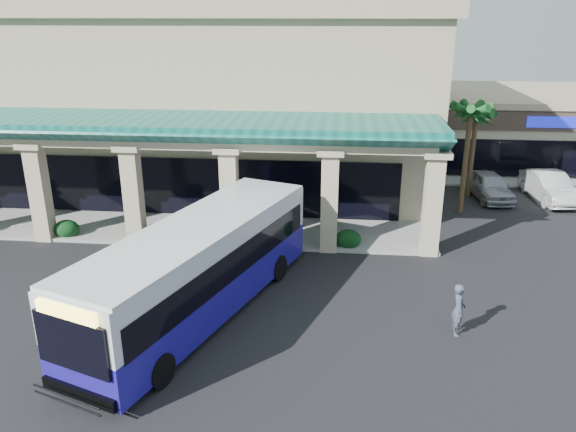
# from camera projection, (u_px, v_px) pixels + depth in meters

# --- Properties ---
(ground) EXTENTS (110.00, 110.00, 0.00)m
(ground) POSITION_uv_depth(u_px,v_px,m) (284.00, 303.00, 21.02)
(ground) COLOR black
(main_building) EXTENTS (30.80, 14.80, 11.35)m
(main_building) POSITION_uv_depth(u_px,v_px,m) (182.00, 91.00, 34.76)
(main_building) COLOR tan
(main_building) RESTS_ON ground
(arcade) EXTENTS (30.00, 6.20, 5.70)m
(arcade) POSITION_uv_depth(u_px,v_px,m) (134.00, 175.00, 27.12)
(arcade) COLOR #0E5950
(arcade) RESTS_ON ground
(strip_mall) EXTENTS (22.50, 12.50, 4.90)m
(strip_mall) POSITION_uv_depth(u_px,v_px,m) (562.00, 126.00, 41.02)
(strip_mall) COLOR beige
(strip_mall) RESTS_ON ground
(palm_0) EXTENTS (2.40, 2.40, 6.60)m
(palm_0) POSITION_uv_depth(u_px,v_px,m) (466.00, 153.00, 29.42)
(palm_0) COLOR #124418
(palm_0) RESTS_ON ground
(palm_1) EXTENTS (2.40, 2.40, 5.80)m
(palm_1) POSITION_uv_depth(u_px,v_px,m) (473.00, 148.00, 32.27)
(palm_1) COLOR #124418
(palm_1) RESTS_ON ground
(broadleaf_tree) EXTENTS (2.60, 2.60, 4.81)m
(broadleaf_tree) POSITION_uv_depth(u_px,v_px,m) (425.00, 138.00, 37.30)
(broadleaf_tree) COLOR black
(broadleaf_tree) RESTS_ON ground
(transit_bus) EXTENTS (6.91, 12.57, 3.44)m
(transit_bus) POSITION_uv_depth(u_px,v_px,m) (200.00, 270.00, 19.76)
(transit_bus) COLOR #1E158C
(transit_bus) RESTS_ON ground
(pedestrian) EXTENTS (0.49, 0.70, 1.85)m
(pedestrian) POSITION_uv_depth(u_px,v_px,m) (459.00, 309.00, 18.75)
(pedestrian) COLOR #3F4557
(pedestrian) RESTS_ON ground
(car_silver) EXTENTS (2.33, 4.69, 1.54)m
(car_silver) POSITION_uv_depth(u_px,v_px,m) (489.00, 186.00, 32.62)
(car_silver) COLOR #A4A5AC
(car_silver) RESTS_ON ground
(car_white) EXTENTS (2.20, 5.10, 1.63)m
(car_white) POSITION_uv_depth(u_px,v_px,m) (549.00, 187.00, 32.27)
(car_white) COLOR silver
(car_white) RESTS_ON ground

